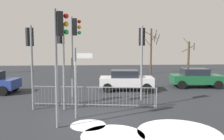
# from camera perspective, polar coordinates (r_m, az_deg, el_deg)

# --- Properties ---
(ground_plane) EXTENTS (60.00, 60.00, 0.00)m
(ground_plane) POSITION_cam_1_polar(r_m,az_deg,el_deg) (10.34, -4.29, -12.02)
(ground_plane) COLOR #26282D
(traffic_light_rear_right) EXTENTS (0.50, 0.44, 4.30)m
(traffic_light_rear_right) POSITION_cam_1_polar(r_m,az_deg,el_deg) (11.80, -12.37, 5.63)
(traffic_light_rear_right) COLOR slate
(traffic_light_rear_right) RESTS_ON ground
(traffic_light_foreground_left) EXTENTS (0.56, 0.36, 4.76)m
(traffic_light_foreground_left) POSITION_cam_1_polar(r_m,az_deg,el_deg) (12.89, -9.17, 7.13)
(traffic_light_foreground_left) COLOR slate
(traffic_light_foreground_left) RESTS_ON ground
(traffic_light_mid_left) EXTENTS (0.36, 0.56, 4.20)m
(traffic_light_mid_left) POSITION_cam_1_polar(r_m,az_deg,el_deg) (12.10, 7.30, 5.35)
(traffic_light_mid_left) COLOR slate
(traffic_light_mid_left) RESTS_ON ground
(traffic_light_mid_right) EXTENTS (0.55, 0.37, 4.56)m
(traffic_light_mid_right) POSITION_cam_1_polar(r_m,az_deg,el_deg) (9.09, -12.74, 6.78)
(traffic_light_mid_right) COLOR slate
(traffic_light_mid_right) RESTS_ON ground
(traffic_light_foreground_right) EXTENTS (0.45, 0.48, 4.17)m
(traffic_light_foreground_right) POSITION_cam_1_polar(r_m,az_deg,el_deg) (12.25, -19.38, 4.99)
(traffic_light_foreground_right) COLOR slate
(traffic_light_foreground_right) RESTS_ON ground
(direction_sign_post) EXTENTS (0.79, 0.11, 3.11)m
(direction_sign_post) POSITION_cam_1_polar(r_m,az_deg,el_deg) (10.20, -8.58, -2.26)
(direction_sign_post) COLOR slate
(direction_sign_post) RESTS_ON ground
(pedestrian_guard_railing) EXTENTS (6.50, 1.04, 1.07)m
(pedestrian_guard_railing) POSITION_cam_1_polar(r_m,az_deg,el_deg) (12.31, -4.50, -6.46)
(pedestrian_guard_railing) COLOR slate
(pedestrian_guard_railing) RESTS_ON ground
(car_white_near) EXTENTS (3.93, 2.19, 1.47)m
(car_white_near) POSITION_cam_1_polar(r_m,az_deg,el_deg) (16.86, 3.42, -2.41)
(car_white_near) COLOR silver
(car_white_near) RESTS_ON ground
(car_green_far) EXTENTS (3.93, 2.20, 1.47)m
(car_green_far) POSITION_cam_1_polar(r_m,az_deg,el_deg) (19.25, 19.79, -1.72)
(car_green_far) COLOR #195933
(car_green_far) RESTS_ON ground
(bare_tree_left) EXTENTS (1.68, 1.61, 5.25)m
(bare_tree_left) POSITION_cam_1_polar(r_m,az_deg,el_deg) (27.65, 9.60, 5.02)
(bare_tree_left) COLOR #473828
(bare_tree_left) RESTS_ON ground
(bare_tree_right) EXTENTS (1.59, 1.68, 4.30)m
(bare_tree_right) POSITION_cam_1_polar(r_m,az_deg,el_deg) (31.19, 18.23, 3.45)
(bare_tree_right) COLOR #473828
(bare_tree_right) RESTS_ON ground
(snow_patch_kerb) EXTENTS (2.29, 2.29, 0.01)m
(snow_patch_kerb) POSITION_cam_1_polar(r_m,az_deg,el_deg) (8.58, 0.20, -15.73)
(snow_patch_kerb) COLOR white
(snow_patch_kerb) RESTS_ON ground
(snow_patch_island) EXTENTS (1.43, 1.43, 0.01)m
(snow_patch_island) POSITION_cam_1_polar(r_m,az_deg,el_deg) (9.67, -5.86, -13.25)
(snow_patch_island) COLOR silver
(snow_patch_island) RESTS_ON ground
(snow_patch_verge) EXTENTS (3.08, 3.08, 0.01)m
(snow_patch_verge) POSITION_cam_1_polar(r_m,az_deg,el_deg) (9.20, 16.05, -14.46)
(snow_patch_verge) COLOR white
(snow_patch_verge) RESTS_ON ground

